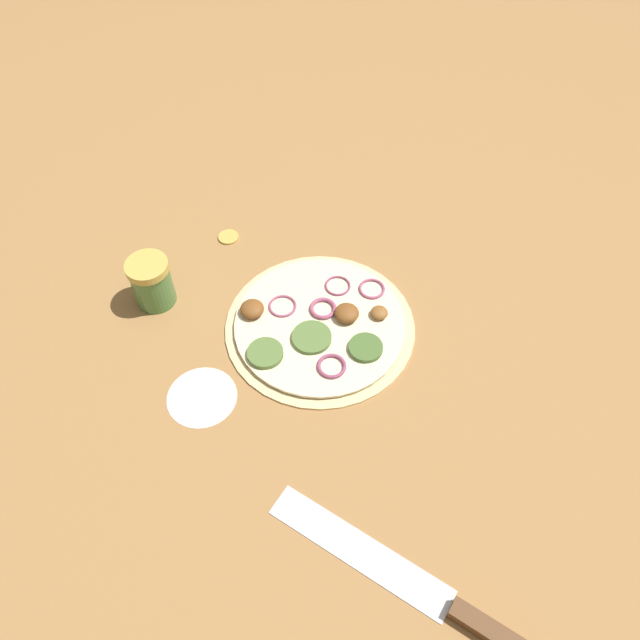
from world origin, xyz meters
The scene contains 6 objects.
ground_plane centered at (0.00, 0.00, 0.00)m, with size 3.00×3.00×0.00m, color #9E703F.
pizza centered at (0.00, 0.00, 0.01)m, with size 0.27×0.27×0.03m.
knife centered at (-0.34, -0.20, 0.01)m, with size 0.15×0.31×0.02m.
spice_jar centered at (0.01, 0.25, 0.04)m, with size 0.06×0.06×0.08m.
loose_cap centered at (0.15, 0.18, 0.00)m, with size 0.03×0.03×0.01m.
flour_patch centered at (-0.14, 0.13, 0.00)m, with size 0.09×0.09×0.00m.
Camera 1 is at (-0.52, -0.10, 0.71)m, focal length 35.00 mm.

